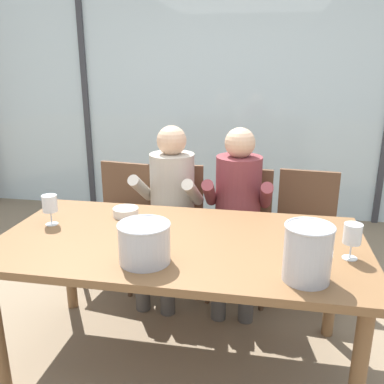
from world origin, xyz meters
TOP-DOWN VIEW (x-y plane):
  - ground at (0.00, 1.00)m, footprint 14.00×14.00m
  - window_glass_panel at (0.00, 2.50)m, footprint 7.11×0.03m
  - window_mullion_left at (-1.60, 2.48)m, footprint 0.06×0.06m
  - hillside_vineyard at (0.00, 5.75)m, footprint 13.11×2.40m
  - dining_table at (0.00, 0.00)m, footprint 1.91×0.98m
  - chair_near_curtain at (-0.66, 0.90)m, footprint 0.50×0.50m
  - chair_left_of_center at (-0.23, 0.89)m, footprint 0.49×0.49m
  - chair_center at (0.27, 0.88)m, footprint 0.46×0.46m
  - chair_right_of_center at (0.72, 0.90)m, footprint 0.48×0.48m
  - person_beige_jumper at (-0.24, 0.76)m, footprint 0.49×0.63m
  - person_maroon_top at (0.24, 0.76)m, footprint 0.47×0.62m
  - ice_bucket_primary at (0.61, -0.31)m, footprint 0.21×0.21m
  - ice_bucket_secondary at (-0.11, -0.28)m, footprint 0.24×0.24m
  - tasting_bowl at (-0.39, 0.28)m, footprint 0.15×0.15m
  - wine_glass_by_left_taster at (-0.76, 0.07)m, footprint 0.08×0.08m
  - wine_glass_near_bucket at (0.83, -0.07)m, footprint 0.08×0.08m

SIDE VIEW (x-z plane):
  - ground at x=0.00m, z-range 0.00..0.00m
  - chair_near_curtain at x=-0.66m, z-range 0.08..0.98m
  - chair_left_of_center at x=-0.23m, z-range 0.08..0.98m
  - chair_center at x=0.27m, z-range 0.08..0.98m
  - chair_right_of_center at x=0.72m, z-range 0.08..0.98m
  - dining_table at x=0.00m, z-range 0.30..1.05m
  - person_beige_jumper at x=-0.24m, z-range 0.09..1.31m
  - person_maroon_top at x=0.24m, z-range 0.09..1.31m
  - hillside_vineyard at x=0.00m, z-range 0.00..1.53m
  - tasting_bowl at x=-0.39m, z-range 0.75..0.80m
  - ice_bucket_secondary at x=-0.11m, z-range 0.76..0.94m
  - wine_glass_by_left_taster at x=-0.76m, z-range 0.78..0.96m
  - wine_glass_near_bucket at x=0.83m, z-range 0.78..0.96m
  - ice_bucket_primary at x=0.61m, z-range 0.76..1.00m
  - window_glass_panel at x=0.00m, z-range 0.00..2.60m
  - window_mullion_left at x=-1.60m, z-range 0.00..2.60m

